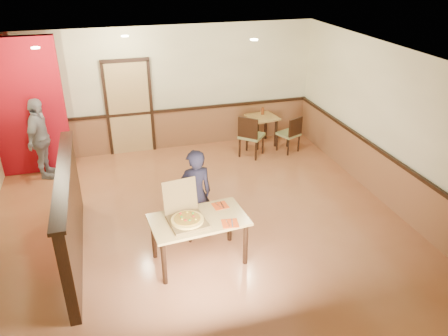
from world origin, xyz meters
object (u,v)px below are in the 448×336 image
object	(u,v)px
diner_chair	(193,207)
side_table	(262,123)
main_table	(199,225)
side_chair_left	(250,135)
condiment	(263,111)
side_chair_right	(291,133)
diner	(195,195)
pizza_box	(186,217)
passerby	(41,139)

from	to	relation	value
diner_chair	side_table	xyz separation A→B (m)	(2.37, 3.14, 0.06)
main_table	diner_chair	world-z (taller)	diner_chair
side_chair_left	side_table	distance (m)	0.78
diner_chair	condiment	bearing A→B (deg)	39.18
main_table	side_chair_right	distance (m)	4.40
diner_chair	diner	bearing A→B (deg)	-95.10
side_table	main_table	bearing A→B (deg)	-121.93
side_table	diner	distance (m)	4.04
side_chair_left	side_chair_right	bearing A→B (deg)	-137.45
side_table	condiment	xyz separation A→B (m)	(0.06, 0.14, 0.25)
diner_chair	pizza_box	distance (m)	0.89
main_table	diner_chair	bearing A→B (deg)	79.56
main_table	diner	bearing A→B (deg)	76.28
diner	passerby	xyz separation A→B (m)	(-2.52, 2.91, 0.06)
diner	side_chair_left	bearing A→B (deg)	-133.48
side_chair_left	side_table	bearing A→B (deg)	-86.75
side_chair_right	pizza_box	xyz separation A→B (m)	(-3.09, -3.31, 0.34)
main_table	passerby	bearing A→B (deg)	119.22
side_chair_right	pizza_box	bearing A→B (deg)	23.45
main_table	condiment	bearing A→B (deg)	53.20
side_chair_left	passerby	xyz separation A→B (m)	(-4.36, 0.23, 0.30)
side_table	side_chair_left	bearing A→B (deg)	-129.62
main_table	side_table	size ratio (longest dim) A/B	1.96
side_chair_left	side_table	xyz separation A→B (m)	(0.50, 0.60, -0.00)
side_chair_right	passerby	xyz separation A→B (m)	(-5.33, 0.24, 0.37)
side_table	side_chair_right	bearing A→B (deg)	-52.00
condiment	diner	bearing A→B (deg)	-125.03
side_chair_right	diner	distance (m)	3.90
diner_chair	side_chair_left	xyz separation A→B (m)	(1.87, 2.54, 0.06)
side_chair_right	diner	xyz separation A→B (m)	(-2.82, -2.67, 0.30)
side_chair_left	passerby	size ratio (longest dim) A/B	0.58
passerby	pizza_box	bearing A→B (deg)	-131.12
main_table	diner_chair	size ratio (longest dim) A/B	1.67
main_table	side_chair_right	bearing A→B (deg)	43.42
diner	pizza_box	distance (m)	0.69
side_chair_left	condiment	world-z (taller)	side_chair_left
passerby	side_chair_right	bearing A→B (deg)	-75.93
main_table	diner_chair	distance (m)	0.79
main_table	side_chair_left	world-z (taller)	side_chair_left
diner_chair	side_chair_right	bearing A→B (deg)	27.34
passerby	condiment	distance (m)	4.94
diner_chair	side_chair_left	size ratio (longest dim) A/B	0.89
main_table	side_table	bearing A→B (deg)	52.90
diner_chair	passerby	world-z (taller)	passerby
side_chair_left	pizza_box	world-z (taller)	pizza_box
side_chair_left	diner	distance (m)	3.26
side_table	condiment	size ratio (longest dim) A/B	4.63
side_chair_left	condiment	size ratio (longest dim) A/B	6.08
side_chair_right	diner_chair	bearing A→B (deg)	18.22
side_table	pizza_box	world-z (taller)	pizza_box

